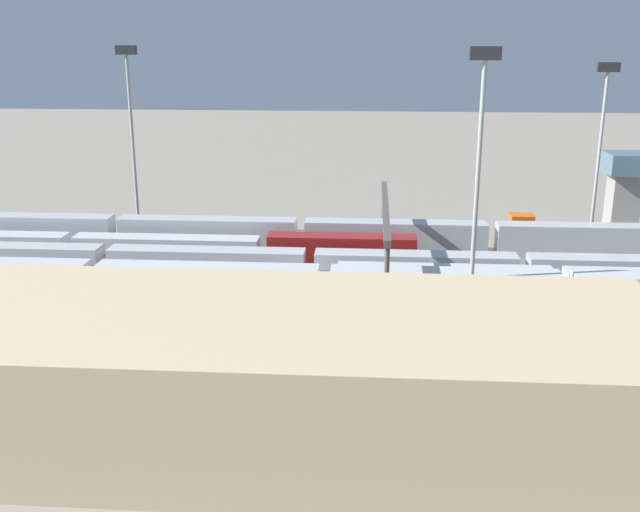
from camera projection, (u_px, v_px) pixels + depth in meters
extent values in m
plane|color=gray|center=(386.00, 278.00, 87.50)|extent=(400.00, 400.00, 0.00)
cube|color=#3D3833|center=(385.00, 249.00, 99.42)|extent=(140.00, 2.80, 0.12)
cube|color=#4C443D|center=(385.00, 260.00, 94.64)|extent=(140.00, 2.80, 0.12)
cube|color=#3D3833|center=(386.00, 271.00, 89.87)|extent=(140.00, 2.80, 0.12)
cube|color=#3D3833|center=(386.00, 285.00, 85.09)|extent=(140.00, 2.80, 0.12)
cube|color=#3D3833|center=(387.00, 300.00, 80.32)|extent=(140.00, 2.80, 0.12)
cube|color=#4C443D|center=(388.00, 316.00, 75.54)|extent=(140.00, 2.80, 0.12)
cube|color=#B7BABF|center=(589.00, 244.00, 92.15)|extent=(23.00, 3.00, 5.00)
cube|color=#B7BABF|center=(395.00, 241.00, 93.82)|extent=(23.00, 3.00, 5.00)
cube|color=#B7BABF|center=(208.00, 237.00, 95.50)|extent=(23.00, 3.00, 5.00)
cube|color=#B7BABF|center=(27.00, 233.00, 97.17)|extent=(23.00, 3.00, 5.00)
cube|color=maroon|center=(342.00, 253.00, 89.59)|extent=(18.00, 3.00, 4.40)
cube|color=silver|center=(167.00, 252.00, 91.18)|extent=(23.00, 3.00, 3.80)
cube|color=black|center=(167.00, 253.00, 91.25)|extent=(22.40, 3.06, 0.36)
cube|color=#D85914|center=(543.00, 238.00, 97.44)|extent=(10.00, 3.00, 3.60)
cube|color=#D85914|center=(521.00, 220.00, 96.93)|extent=(3.00, 2.70, 1.40)
cube|color=#B7BABF|center=(632.00, 274.00, 82.63)|extent=(23.00, 3.00, 3.80)
cube|color=black|center=(631.00, 275.00, 82.67)|extent=(22.40, 3.06, 0.36)
cube|color=#B7BABF|center=(415.00, 269.00, 84.30)|extent=(23.00, 3.00, 3.80)
cube|color=black|center=(415.00, 270.00, 84.34)|extent=(22.40, 3.06, 0.36)
cube|color=#B7BABF|center=(207.00, 265.00, 85.98)|extent=(23.00, 3.00, 3.80)
cube|color=black|center=(207.00, 263.00, 85.93)|extent=(22.40, 3.06, 0.36)
cube|color=#B7BABF|center=(7.00, 260.00, 87.65)|extent=(23.00, 3.00, 3.80)
cube|color=black|center=(7.00, 261.00, 87.68)|extent=(22.40, 3.06, 0.36)
cube|color=silver|center=(444.00, 284.00, 79.33)|extent=(23.00, 3.00, 3.80)
cube|color=#1E6B9E|center=(444.00, 287.00, 79.43)|extent=(22.40, 3.06, 0.36)
cube|color=silver|center=(444.00, 294.00, 74.42)|extent=(23.00, 3.00, 5.00)
cube|color=#285193|center=(444.00, 292.00, 74.35)|extent=(22.40, 3.06, 0.36)
cube|color=silver|center=(208.00, 288.00, 76.09)|extent=(23.00, 3.00, 5.00)
cube|color=#285193|center=(208.00, 291.00, 76.16)|extent=(22.40, 3.06, 0.36)
cylinder|color=#9EA0A5|center=(598.00, 163.00, 96.57)|extent=(0.44, 0.44, 23.25)
cube|color=#262628|center=(609.00, 67.00, 93.05)|extent=(2.80, 0.70, 1.20)
cylinder|color=#9EA0A5|center=(476.00, 200.00, 69.36)|extent=(0.44, 0.44, 25.60)
cube|color=#262628|center=(486.00, 53.00, 65.50)|extent=(2.80, 0.70, 1.20)
cylinder|color=#9EA0A5|center=(133.00, 149.00, 101.99)|extent=(0.44, 0.44, 25.23)
cube|color=#262628|center=(126.00, 50.00, 98.18)|extent=(2.80, 0.70, 1.20)
cylinder|color=#4C4742|center=(383.00, 217.00, 100.31)|extent=(0.50, 0.50, 8.00)
cylinder|color=#4C4742|center=(386.00, 287.00, 72.42)|extent=(0.50, 0.50, 8.00)
cube|color=#4C4742|center=(386.00, 209.00, 85.10)|extent=(0.70, 30.00, 0.80)
cube|color=tan|center=(297.00, 376.00, 51.91)|extent=(51.55, 19.05, 9.42)
cube|color=gray|center=(622.00, 202.00, 108.09)|extent=(4.00, 4.00, 8.45)
cube|color=slate|center=(627.00, 163.00, 106.44)|extent=(6.00, 6.00, 3.00)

